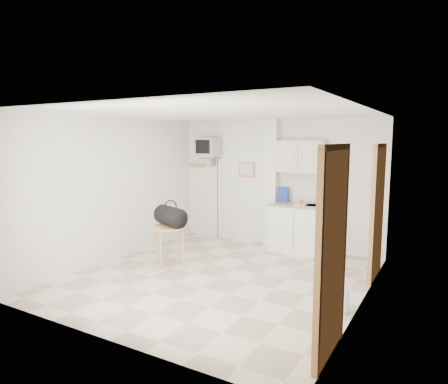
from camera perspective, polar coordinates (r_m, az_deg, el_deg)
The scene contains 7 objects.
ground at distance 6.30m, azimuth -0.76°, elevation -12.13°, with size 4.50×4.50×0.00m, color beige.
room_envelope at distance 5.92m, azimuth 1.65°, elevation 1.89°, with size 4.24×4.54×2.55m.
kitchenette at distance 7.63m, azimuth 10.68°, elevation -2.52°, with size 1.03×0.58×2.10m.
crt_television at distance 8.42m, azimuth -2.26°, elevation 6.28°, with size 0.44×0.45×2.15m.
round_table at distance 6.75m, azimuth -7.74°, elevation -5.65°, with size 0.59×0.59×0.69m.
duffel_bag at distance 6.71m, azimuth -7.65°, elevation -3.43°, with size 0.67×0.53×0.44m.
water_bottle at distance 5.28m, azimuth 16.82°, elevation -14.60°, with size 0.12×0.12×0.36m.
Camera 1 is at (3.03, -5.10, 2.12)m, focal length 32.00 mm.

